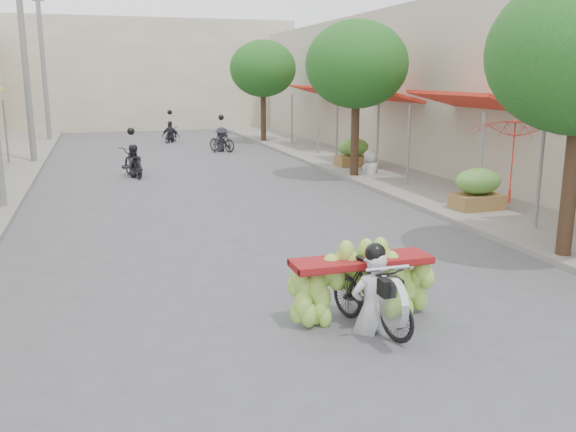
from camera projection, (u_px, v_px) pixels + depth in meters
The scene contains 16 objects.
ground at pixel (408, 414), 6.30m from camera, with size 120.00×120.00×0.00m, color #504F54.
sidewalk_right at pixel (383, 170), 22.27m from camera, with size 4.00×60.00×0.12m, color gray.
shophouse_row_right at pixel (523, 88), 22.12m from camera, with size 9.77×40.00×6.00m.
far_building at pixel (139, 75), 40.89m from camera, with size 20.00×6.00×7.00m, color beige.
utility_pole_far at pixel (25, 60), 23.39m from camera, with size 0.60×0.24×8.00m.
utility_pole_back at pixel (43, 64), 31.77m from camera, with size 0.60×0.24×8.00m.
street_tree_mid at pixel (357, 65), 20.05m from camera, with size 3.40×3.40×5.25m.
street_tree_far at pixel (263, 69), 31.22m from camera, with size 3.40×3.40×5.25m.
produce_crate_mid at pixel (478, 186), 15.38m from camera, with size 1.20×0.88×1.16m.
produce_crate_far at pixel (353, 150), 22.83m from camera, with size 1.20×0.88×1.16m.
banana_motorbike at pixel (368, 278), 8.38m from camera, with size 2.20×1.86×2.11m.
market_umbrella at pixel (518, 116), 13.18m from camera, with size 2.75×2.75×1.94m.
pedestrian at pixel (371, 150), 20.96m from camera, with size 0.92×0.71×1.64m.
bg_motorbike_a at pixel (132, 156), 21.01m from camera, with size 1.05×1.87×1.95m.
bg_motorbike_b at pixel (222, 133), 28.01m from camera, with size 1.28×1.58×1.95m.
bg_motorbike_c at pixel (170, 126), 31.99m from camera, with size 1.12×1.50×1.95m.
Camera 1 is at (-2.87, -5.06, 3.41)m, focal length 38.00 mm.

